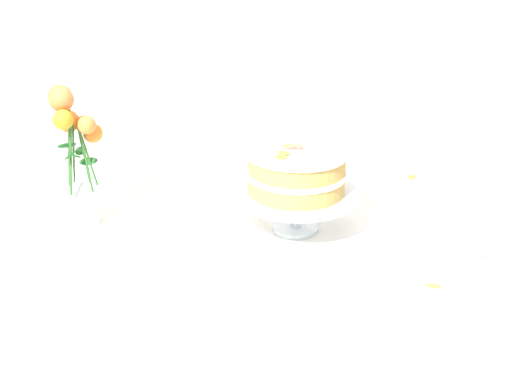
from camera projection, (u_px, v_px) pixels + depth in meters
The scene contains 9 objects.
dining_table at pixel (232, 268), 1.71m from camera, with size 1.40×1.00×0.74m.
linen_napkin at pixel (295, 230), 1.69m from camera, with size 0.32×0.32×0.00m, color white.
cake_stand at pixel (296, 198), 1.66m from camera, with size 0.29×0.29×0.10m.
layer_cake at pixel (297, 169), 1.64m from camera, with size 0.23×0.23×0.11m.
flower_vase at pixel (77, 159), 1.67m from camera, with size 0.12×0.13×0.34m.
teacup at pixel (465, 256), 1.54m from camera, with size 0.13×0.13×0.05m.
loose_petal_0 at pixel (158, 256), 1.58m from camera, with size 0.04×0.03×0.00m, color pink.
loose_petal_1 at pixel (433, 286), 1.46m from camera, with size 0.03×0.02×0.00m, color yellow.
loose_petal_3 at pixel (412, 177), 2.01m from camera, with size 0.04×0.02×0.00m, color orange.
Camera 1 is at (-0.23, -1.51, 1.49)m, focal length 50.68 mm.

